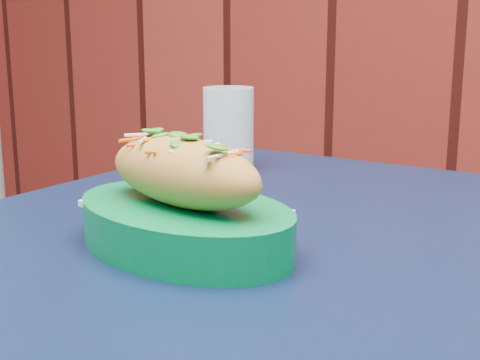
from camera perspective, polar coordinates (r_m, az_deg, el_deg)
The scene contains 3 objects.
cafe_table at distance 0.70m, azimuth 6.72°, elevation -11.90°, with size 0.82×0.82×0.75m.
banh_mi_basket at distance 0.63m, azimuth -4.82°, elevation -2.02°, with size 0.27×0.20×0.11m.
water_glass at distance 0.98m, azimuth -0.98°, elevation 4.42°, with size 0.07×0.07×0.12m, color silver.
Camera 1 is at (0.16, 1.07, 0.95)m, focal length 50.00 mm.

